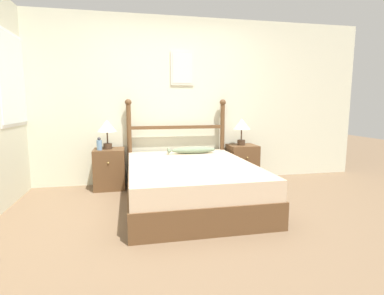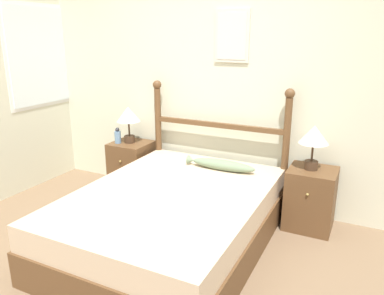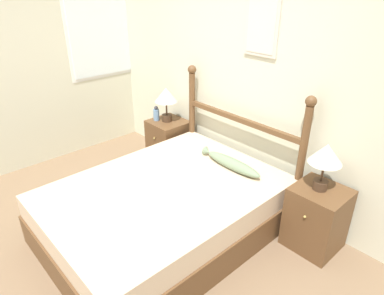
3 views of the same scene
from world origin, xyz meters
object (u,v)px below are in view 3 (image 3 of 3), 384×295
nightstand_right (316,218)px  table_lamp_left (166,97)px  nightstand_left (169,143)px  bottle (156,114)px  fish_pillow (231,163)px  table_lamp_right (326,156)px  bed (165,210)px

nightstand_right → table_lamp_left: bearing=-179.9°
nightstand_left → bottle: bottle is taller
table_lamp_left → fish_pillow: bearing=-8.1°
table_lamp_right → bed: bearing=-139.0°
bed → table_lamp_left: bearing=140.1°
table_lamp_left → bottle: size_ratio=2.28×
bed → bottle: (-1.15, 0.79, 0.42)m
table_lamp_right → bottle: size_ratio=2.28×
bottle → table_lamp_right: bearing=2.1°
bed → nightstand_left: size_ratio=3.55×
nightstand_left → table_lamp_left: size_ratio=1.40×
bottle → bed: bearing=-34.6°
table_lamp_left → bottle: table_lamp_left is taller
nightstand_left → nightstand_right: (2.05, 0.00, 0.00)m
table_lamp_left → fish_pillow: (1.22, -0.17, -0.34)m
fish_pillow → table_lamp_right: bearing=12.0°
nightstand_left → fish_pillow: fish_pillow is taller
nightstand_left → bottle: size_ratio=3.19×
bed → fish_pillow: size_ratio=2.92×
table_lamp_left → table_lamp_right: size_ratio=1.00×
bottle → nightstand_right: bearing=2.1°
table_lamp_right → nightstand_left: bearing=180.0°
bottle → fish_pillow: bearing=-4.2°
nightstand_right → table_lamp_left: table_lamp_left is taller
nightstand_left → table_lamp_right: bearing=-0.0°
table_lamp_left → table_lamp_right: (2.04, 0.00, 0.00)m
nightstand_left → nightstand_right: size_ratio=1.00×
nightstand_left → table_lamp_left: 0.60m
nightstand_right → table_lamp_right: size_ratio=1.40×
bottle → fish_pillow: bottle is taller
bottle → fish_pillow: size_ratio=0.26×
nightstand_left → table_lamp_left: bearing=-167.8°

